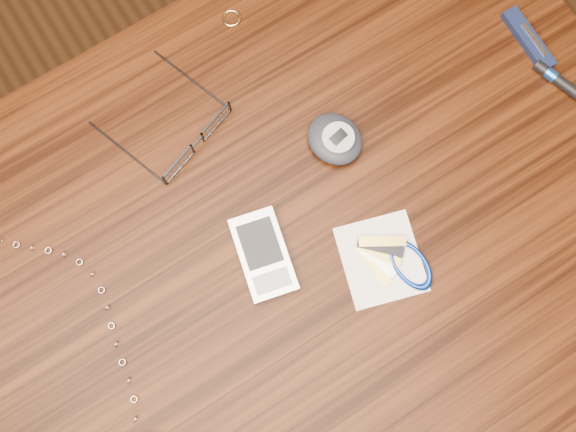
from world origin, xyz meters
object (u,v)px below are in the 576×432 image
Objects in this scene: pda_phone at (263,255)px; notepad_keys at (395,261)px; desk at (263,291)px; pocket_knife at (529,40)px; pedometer at (335,139)px; eyeglasses at (193,140)px.

pda_phone is 0.15m from notepad_keys.
pda_phone reaches higher than notepad_keys.
pocket_knife reaches higher than desk.
pedometer is 0.16m from notepad_keys.
desk is 0.21m from eyeglasses.
notepad_keys is (0.12, -0.08, -0.00)m from pda_phone.
pedometer reaches higher than notepad_keys.
pda_phone reaches higher than pocket_knife.
pda_phone is at bearing 145.18° from notepad_keys.
pocket_knife reaches higher than notepad_keys.
pedometer is (0.16, 0.09, 0.11)m from desk.
eyeglasses is 0.16m from pedometer.
desk is 0.22m from pedometer.
desk is 11.34× the size of pocket_knife.
eyeglasses is 0.27m from notepad_keys.
pda_phone reaches higher than desk.
pda_phone is at bearing -172.67° from pocket_knife.
eyeglasses is at bearing 89.47° from pda_phone.
notepad_keys is (-0.02, -0.15, -0.01)m from pedometer.
desk is 12.78× the size of pedometer.
desk is 0.11m from pda_phone.
notepad_keys reaches higher than desk.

